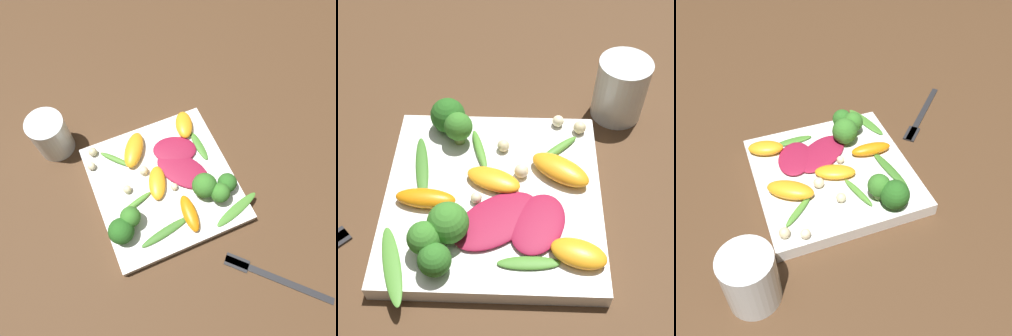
% 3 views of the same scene
% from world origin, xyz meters
% --- Properties ---
extents(ground_plane, '(2.40, 2.40, 0.00)m').
position_xyz_m(ground_plane, '(0.00, 0.00, 0.00)').
color(ground_plane, '#4C331E').
extents(plate, '(0.25, 0.25, 0.02)m').
position_xyz_m(plate, '(0.00, 0.00, 0.01)').
color(plate, white).
rests_on(plate, ground_plane).
extents(drinking_glass, '(0.07, 0.07, 0.09)m').
position_xyz_m(drinking_glass, '(-0.16, -0.16, 0.04)').
color(drinking_glass, white).
rests_on(drinking_glass, ground_plane).
extents(fork, '(0.14, 0.14, 0.01)m').
position_xyz_m(fork, '(0.21, 0.09, 0.00)').
color(fork, '#262628').
rests_on(fork, ground_plane).
extents(radicchio_leaf_0, '(0.08, 0.10, 0.01)m').
position_xyz_m(radicchio_leaf_0, '(-0.05, 0.04, 0.03)').
color(radicchio_leaf_0, maroon).
rests_on(radicchio_leaf_0, plate).
extents(radicchio_leaf_1, '(0.12, 0.11, 0.01)m').
position_xyz_m(radicchio_leaf_1, '(-0.01, 0.04, 0.03)').
color(radicchio_leaf_1, maroon).
rests_on(radicchio_leaf_1, plate).
extents(orange_segment_0, '(0.08, 0.07, 0.02)m').
position_xyz_m(orange_segment_0, '(-0.08, -0.03, 0.03)').
color(orange_segment_0, orange).
rests_on(orange_segment_0, plate).
extents(orange_segment_1, '(0.07, 0.03, 0.02)m').
position_xyz_m(orange_segment_1, '(0.07, 0.02, 0.03)').
color(orange_segment_1, orange).
rests_on(orange_segment_1, plate).
extents(orange_segment_2, '(0.07, 0.05, 0.02)m').
position_xyz_m(orange_segment_2, '(-0.09, 0.08, 0.03)').
color(orange_segment_2, orange).
rests_on(orange_segment_2, plate).
extents(orange_segment_3, '(0.07, 0.05, 0.02)m').
position_xyz_m(orange_segment_3, '(-0.00, -0.01, 0.03)').
color(orange_segment_3, orange).
rests_on(orange_segment_3, plate).
extents(broccoli_floret_0, '(0.03, 0.03, 0.04)m').
position_xyz_m(broccoli_floret_0, '(0.05, -0.08, 0.05)').
color(broccoli_floret_0, '#7A9E51').
rests_on(broccoli_floret_0, plate).
extents(broccoli_floret_1, '(0.03, 0.03, 0.04)m').
position_xyz_m(broccoli_floret_1, '(0.06, 0.08, 0.05)').
color(broccoli_floret_1, '#84AD5B').
rests_on(broccoli_floret_1, plate).
extents(broccoli_floret_2, '(0.04, 0.04, 0.04)m').
position_xyz_m(broccoli_floret_2, '(0.06, -0.10, 0.04)').
color(broccoli_floret_2, '#7A9E51').
rests_on(broccoli_floret_2, plate).
extents(broccoli_floret_3, '(0.03, 0.03, 0.04)m').
position_xyz_m(broccoli_floret_3, '(0.05, 0.10, 0.04)').
color(broccoli_floret_3, '#84AD5B').
rests_on(broccoli_floret_3, plate).
extents(broccoli_floret_4, '(0.04, 0.04, 0.05)m').
position_xyz_m(broccoli_floret_4, '(0.04, 0.06, 0.05)').
color(broccoli_floret_4, '#84AD5B').
rests_on(broccoli_floret_4, plate).
extents(arugula_sprig_0, '(0.06, 0.05, 0.01)m').
position_xyz_m(arugula_sprig_0, '(-0.08, -0.07, 0.03)').
color(arugula_sprig_0, '#518E33').
rests_on(arugula_sprig_0, plate).
extents(arugula_sprig_1, '(0.04, 0.09, 0.00)m').
position_xyz_m(arugula_sprig_1, '(0.10, 0.10, 0.02)').
color(arugula_sprig_1, '#47842D').
rests_on(arugula_sprig_1, plate).
extents(arugula_sprig_2, '(0.07, 0.02, 0.01)m').
position_xyz_m(arugula_sprig_2, '(-0.04, 0.09, 0.02)').
color(arugula_sprig_2, '#47842D').
rests_on(arugula_sprig_2, plate).
extents(arugula_sprig_3, '(0.03, 0.07, 0.01)m').
position_xyz_m(arugula_sprig_3, '(0.02, -0.06, 0.03)').
color(arugula_sprig_3, '#518E33').
rests_on(arugula_sprig_3, plate).
extents(arugula_sprig_4, '(0.03, 0.10, 0.01)m').
position_xyz_m(arugula_sprig_4, '(0.09, -0.03, 0.03)').
color(arugula_sprig_4, '#3D7528').
rests_on(arugula_sprig_4, plate).
extents(macadamia_nut_0, '(0.02, 0.02, 0.02)m').
position_xyz_m(macadamia_nut_0, '(-0.10, -0.10, 0.03)').
color(macadamia_nut_0, beige).
rests_on(macadamia_nut_0, plate).
extents(macadamia_nut_1, '(0.02, 0.02, 0.02)m').
position_xyz_m(macadamia_nut_1, '(-0.01, -0.07, 0.03)').
color(macadamia_nut_1, beige).
rests_on(macadamia_nut_1, plate).
extents(macadamia_nut_2, '(0.01, 0.01, 0.01)m').
position_xyz_m(macadamia_nut_2, '(0.02, 0.01, 0.03)').
color(macadamia_nut_2, beige).
rests_on(macadamia_nut_2, plate).
extents(macadamia_nut_3, '(0.01, 0.01, 0.01)m').
position_xyz_m(macadamia_nut_3, '(-0.08, -0.11, 0.03)').
color(macadamia_nut_3, beige).
rests_on(macadamia_nut_3, plate).
extents(macadamia_nut_4, '(0.02, 0.02, 0.02)m').
position_xyz_m(macadamia_nut_4, '(-0.03, -0.03, 0.03)').
color(macadamia_nut_4, beige).
rests_on(macadamia_nut_4, plate).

